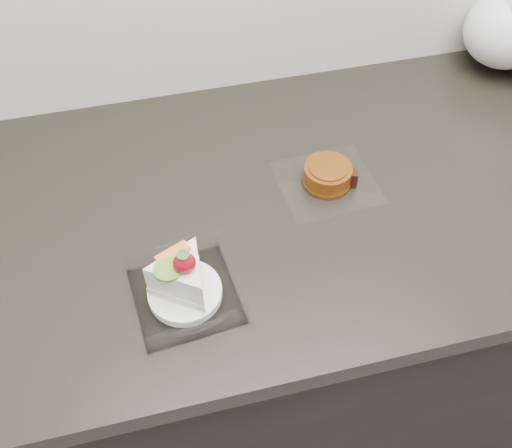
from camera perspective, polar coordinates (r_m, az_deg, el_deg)
counter at (r=1.34m, az=5.00°, el=-9.58°), size 2.04×0.64×0.90m
cake_tray at (r=0.82m, az=-7.23°, el=-6.09°), size 0.16×0.16×0.11m
mooncake_wrap at (r=0.97m, az=7.22°, el=4.77°), size 0.17×0.16×0.04m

